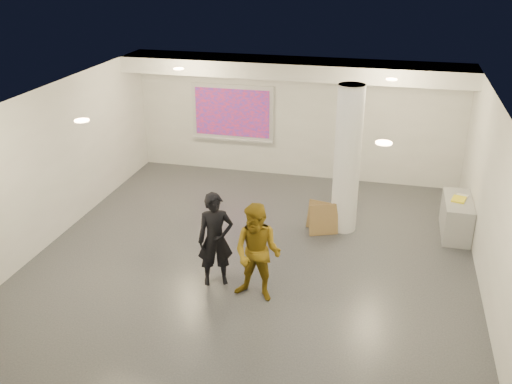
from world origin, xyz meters
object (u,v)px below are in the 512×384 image
(projection_screen, at_px, (232,113))
(man, at_px, (257,253))
(woman, at_px, (215,240))
(column, at_px, (347,160))
(credenza, at_px, (456,217))

(projection_screen, height_order, man, projection_screen)
(woman, distance_m, man, 0.85)
(column, distance_m, man, 3.15)
(column, height_order, projection_screen, column)
(projection_screen, relative_size, woman, 1.26)
(credenza, height_order, woman, woman)
(projection_screen, relative_size, credenza, 1.63)
(credenza, relative_size, woman, 0.77)
(projection_screen, distance_m, man, 5.91)
(woman, bearing_deg, man, -43.09)
(projection_screen, xyz_separation_m, woman, (1.19, -5.23, -0.70))
(projection_screen, bearing_deg, woman, -77.23)
(column, bearing_deg, woman, -126.62)
(credenza, height_order, man, man)
(woman, bearing_deg, credenza, 11.72)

